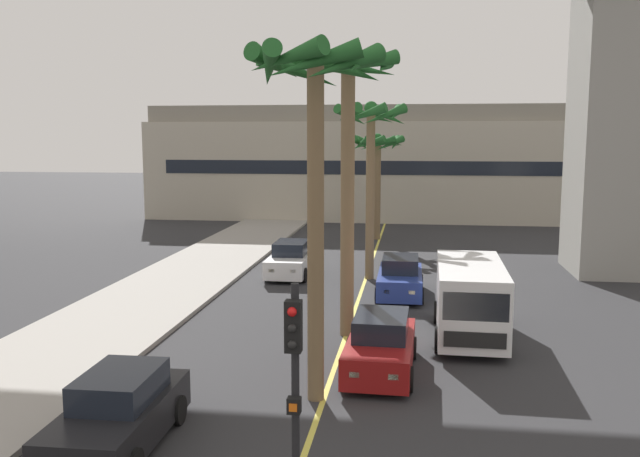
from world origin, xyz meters
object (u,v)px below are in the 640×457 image
palm_tree_mid_median (371,136)px  palm_tree_farthest_median (377,155)px  palm_tree_near_median (315,108)px  palm_tree_far_median (348,117)px  car_queue_third (291,260)px  delivery_van (470,298)px  traffic_light_median_near (295,384)px  car_queue_fourth (400,278)px  car_queue_front (119,414)px  car_queue_second (381,346)px

palm_tree_mid_median → palm_tree_farthest_median: bearing=91.8°
palm_tree_near_median → palm_tree_far_median: (0.22, 5.41, -0.07)m
car_queue_third → delivery_van: 11.32m
traffic_light_median_near → palm_tree_farthest_median: 31.97m
traffic_light_median_near → palm_tree_far_median: size_ratio=0.47×
palm_tree_far_median → palm_tree_farthest_median: size_ratio=1.38×
car_queue_fourth → delivery_van: size_ratio=0.78×
palm_tree_near_median → palm_tree_farthest_median: 25.82m
palm_tree_far_median → car_queue_front: bearing=-114.1°
palm_tree_near_median → delivery_van: bearing=53.9°
palm_tree_near_median → palm_tree_mid_median: (0.39, 14.05, -0.66)m
car_queue_third → palm_tree_farthest_median: palm_tree_farthest_median is taller
delivery_van → traffic_light_median_near: (-3.47, -11.68, 1.43)m
traffic_light_median_near → car_queue_fourth: bearing=86.0°
car_queue_second → car_queue_third: size_ratio=1.01×
palm_tree_near_median → palm_tree_far_median: bearing=87.7°
palm_tree_far_median → palm_tree_farthest_median: palm_tree_far_median is taller
car_queue_front → palm_tree_farthest_median: palm_tree_farthest_median is taller
palm_tree_farthest_median → car_queue_second: bearing=-86.5°
palm_tree_mid_median → car_queue_third: bearing=177.5°
car_queue_fourth → palm_tree_farthest_median: bearing=96.8°
delivery_van → palm_tree_mid_median: palm_tree_mid_median is taller
palm_tree_mid_median → car_queue_fourth: bearing=-65.5°
delivery_van → palm_tree_farthest_median: (-4.05, 20.18, 3.90)m
delivery_van → palm_tree_farthest_median: size_ratio=0.82×
car_queue_front → car_queue_third: size_ratio=1.01×
traffic_light_median_near → palm_tree_farthest_median: bearing=91.0°
palm_tree_near_median → palm_tree_farthest_median: size_ratio=1.31×
delivery_van → palm_tree_near_median: bearing=-126.1°
palm_tree_mid_median → palm_tree_farthest_median: 11.76m
palm_tree_farthest_median → palm_tree_near_median: bearing=-90.0°
car_queue_third → palm_tree_near_median: (3.22, -14.21, 6.22)m
car_queue_front → palm_tree_far_median: palm_tree_far_median is taller
delivery_van → car_queue_second: bearing=-127.0°
palm_tree_near_median → palm_tree_farthest_median: bearing=90.0°
delivery_van → palm_tree_mid_median: bearing=113.5°
car_queue_second → palm_tree_near_median: 6.74m
car_queue_front → palm_tree_mid_median: 18.45m
car_queue_front → palm_tree_far_median: bearing=65.9°
traffic_light_median_near → palm_tree_mid_median: palm_tree_mid_median is taller
car_queue_second → delivery_van: size_ratio=0.78×
car_queue_fourth → palm_tree_near_median: size_ratio=0.49×
traffic_light_median_near → palm_tree_near_median: size_ratio=0.50×
traffic_light_median_near → car_queue_second: bearing=84.0°
car_queue_fourth → palm_tree_near_median: (-1.79, -10.98, 6.22)m
car_queue_front → car_queue_third: same height
car_queue_front → palm_tree_far_median: (3.80, 8.50, 6.16)m
car_queue_third → palm_tree_mid_median: size_ratio=0.53×
car_queue_third → palm_tree_farthest_median: size_ratio=0.64×
car_queue_fourth → traffic_light_median_near: size_ratio=0.98×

